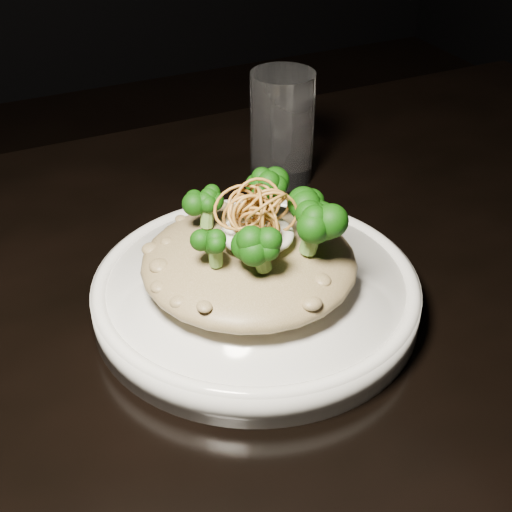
{
  "coord_description": "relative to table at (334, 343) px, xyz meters",
  "views": [
    {
      "loc": [
        -0.3,
        -0.45,
        1.14
      ],
      "look_at": [
        -0.09,
        -0.01,
        0.81
      ],
      "focal_mm": 50.0,
      "sensor_mm": 36.0,
      "label": 1
    }
  ],
  "objects": [
    {
      "name": "table",
      "position": [
        0.0,
        0.0,
        0.0
      ],
      "size": [
        1.1,
        0.8,
        0.75
      ],
      "color": "black",
      "rests_on": "ground"
    },
    {
      "name": "plate",
      "position": [
        -0.09,
        -0.01,
        0.1
      ],
      "size": [
        0.28,
        0.28,
        0.03
      ],
      "primitive_type": "cylinder",
      "color": "white",
      "rests_on": "table"
    },
    {
      "name": "risotto",
      "position": [
        -0.1,
        -0.01,
        0.13
      ],
      "size": [
        0.18,
        0.18,
        0.04
      ],
      "primitive_type": "ellipsoid",
      "color": "brown",
      "rests_on": "plate"
    },
    {
      "name": "broccoli",
      "position": [
        -0.09,
        -0.01,
        0.17
      ],
      "size": [
        0.12,
        0.12,
        0.04
      ],
      "primitive_type": null,
      "color": "black",
      "rests_on": "risotto"
    },
    {
      "name": "cheese",
      "position": [
        -0.09,
        -0.01,
        0.16
      ],
      "size": [
        0.06,
        0.06,
        0.02
      ],
      "primitive_type": "ellipsoid",
      "color": "silver",
      "rests_on": "risotto"
    },
    {
      "name": "shallots",
      "position": [
        -0.09,
        -0.01,
        0.19
      ],
      "size": [
        0.06,
        0.06,
        0.04
      ],
      "primitive_type": null,
      "color": "brown",
      "rests_on": "cheese"
    },
    {
      "name": "drinking_glass",
      "position": [
        0.04,
        0.2,
        0.15
      ],
      "size": [
        0.08,
        0.08,
        0.13
      ],
      "primitive_type": "cylinder",
      "rotation": [
        0.0,
        0.0,
        0.22
      ],
      "color": "white",
      "rests_on": "table"
    }
  ]
}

